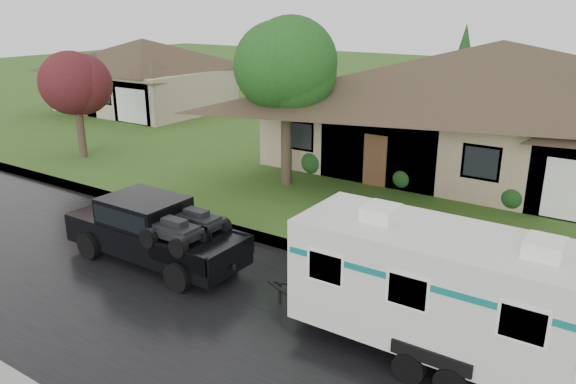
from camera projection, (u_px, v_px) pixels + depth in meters
The scene contains 11 objects.
ground at pixel (270, 283), 15.15m from camera, with size 140.00×140.00×0.00m, color #32571B.
road at pixel (222, 316), 13.57m from camera, with size 140.00×8.00×0.01m, color black.
curb at pixel (314, 252), 16.90m from camera, with size 140.00×0.50×0.15m, color gray.
lawn at pixel (452, 159), 26.94m from camera, with size 140.00×26.00×0.15m, color #32571B.
house_main at pixel (504, 93), 23.69m from camera, with size 19.44×10.80×6.90m.
house_far at pixel (145, 69), 38.18m from camera, with size 10.80×8.64×5.80m.
tree_left_green at pixel (286, 71), 21.66m from camera, with size 3.95×3.95×6.54m.
tree_red at pixel (75, 83), 25.99m from camera, with size 3.08×3.08×5.10m.
shrub_row at pixel (456, 185), 21.21m from camera, with size 13.60×1.00×1.00m.
pickup_truck at pixel (152, 228), 16.20m from camera, with size 5.68×2.16×1.89m.
travel_trailer at pixel (455, 290), 11.35m from camera, with size 7.01×2.46×3.15m.
Camera 1 is at (7.95, -11.01, 7.18)m, focal length 35.00 mm.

